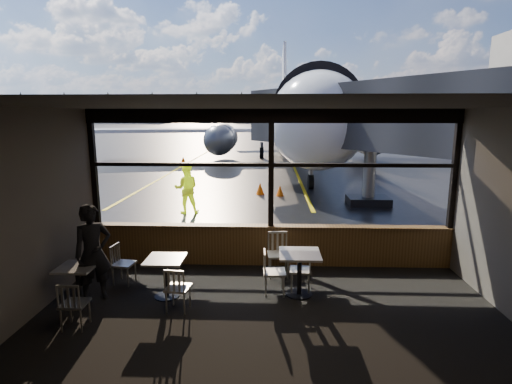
# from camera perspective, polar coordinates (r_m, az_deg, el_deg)

# --- Properties ---
(ground_plane) EXTENTS (520.00, 520.00, 0.00)m
(ground_plane) POSITION_cam_1_polar(r_m,az_deg,el_deg) (128.71, 2.26, 9.39)
(ground_plane) COLOR black
(ground_plane) RESTS_ON ground
(carpet_floor) EXTENTS (8.00, 6.00, 0.01)m
(carpet_floor) POSITION_cam_1_polar(r_m,az_deg,el_deg) (6.58, 1.98, -19.72)
(carpet_floor) COLOR black
(carpet_floor) RESTS_ON ground
(ceiling) EXTENTS (8.00, 6.00, 0.04)m
(ceiling) POSITION_cam_1_polar(r_m,az_deg,el_deg) (5.67, 2.22, 12.28)
(ceiling) COLOR #38332D
(ceiling) RESTS_ON ground
(wall_left) EXTENTS (0.04, 6.00, 3.50)m
(wall_left) POSITION_cam_1_polar(r_m,az_deg,el_deg) (7.12, -32.16, -3.89)
(wall_left) COLOR #514A41
(wall_left) RESTS_ON ground
(wall_back) EXTENTS (8.00, 0.04, 3.50)m
(wall_back) POSITION_cam_1_polar(r_m,az_deg,el_deg) (3.11, 1.91, -20.28)
(wall_back) COLOR #514A41
(wall_back) RESTS_ON ground
(window_sill) EXTENTS (8.00, 0.28, 0.90)m
(window_sill) POSITION_cam_1_polar(r_m,az_deg,el_deg) (9.14, 2.09, -7.69)
(window_sill) COLOR #4F3317
(window_sill) RESTS_ON ground
(window_header) EXTENTS (8.00, 0.18, 0.30)m
(window_header) POSITION_cam_1_polar(r_m,az_deg,el_deg) (8.66, 2.23, 10.81)
(window_header) COLOR black
(window_header) RESTS_ON ground
(mullion_left) EXTENTS (0.12, 0.12, 2.60)m
(mullion_left) POSITION_cam_1_polar(r_m,az_deg,el_deg) (9.60, -22.17, 3.14)
(mullion_left) COLOR black
(mullion_left) RESTS_ON ground
(mullion_centre) EXTENTS (0.12, 0.12, 2.60)m
(mullion_centre) POSITION_cam_1_polar(r_m,az_deg,el_deg) (8.74, 2.17, 3.25)
(mullion_centre) COLOR black
(mullion_centre) RESTS_ON ground
(mullion_right) EXTENTS (0.12, 0.12, 2.60)m
(mullion_right) POSITION_cam_1_polar(r_m,az_deg,el_deg) (9.59, 26.52, 2.79)
(mullion_right) COLOR black
(mullion_right) RESTS_ON ground
(window_transom) EXTENTS (8.00, 0.10, 0.08)m
(window_transom) POSITION_cam_1_polar(r_m,az_deg,el_deg) (8.73, 2.18, 3.90)
(window_transom) COLOR black
(window_transom) RESTS_ON ground
(airliner) EXTENTS (31.98, 38.15, 11.51)m
(airliner) POSITION_cam_1_polar(r_m,az_deg,el_deg) (31.08, 5.43, 15.27)
(airliner) COLOR white
(airliner) RESTS_ON ground_plane
(jet_bridge) EXTENTS (9.30, 11.37, 4.96)m
(jet_bridge) POSITION_cam_1_polar(r_m,az_deg,el_deg) (14.64, 16.56, 7.00)
(jet_bridge) COLOR #272729
(jet_bridge) RESTS_ON ground_plane
(cafe_table_near) EXTENTS (0.76, 0.76, 0.84)m
(cafe_table_near) POSITION_cam_1_polar(r_m,az_deg,el_deg) (7.71, 6.20, -11.59)
(cafe_table_near) COLOR #9B958E
(cafe_table_near) RESTS_ON carpet_floor
(cafe_table_mid) EXTENTS (0.70, 0.70, 0.76)m
(cafe_table_mid) POSITION_cam_1_polar(r_m,az_deg,el_deg) (7.79, -12.72, -11.87)
(cafe_table_mid) COLOR gray
(cafe_table_mid) RESTS_ON carpet_floor
(cafe_table_left) EXTENTS (0.65, 0.65, 0.71)m
(cafe_table_left) POSITION_cam_1_polar(r_m,az_deg,el_deg) (8.06, -24.05, -12.01)
(cafe_table_left) COLOR #ABA59D
(cafe_table_left) RESTS_ON carpet_floor
(chair_near_e) EXTENTS (0.49, 0.49, 0.83)m
(chair_near_e) POSITION_cam_1_polar(r_m,az_deg,el_deg) (7.90, 6.36, -11.07)
(chair_near_e) COLOR beige
(chair_near_e) RESTS_ON carpet_floor
(chair_near_w) EXTENTS (0.50, 0.50, 0.87)m
(chair_near_w) POSITION_cam_1_polar(r_m,az_deg,el_deg) (7.71, 2.65, -11.42)
(chair_near_w) COLOR #B7B3A5
(chair_near_w) RESTS_ON carpet_floor
(chair_near_n) EXTENTS (0.56, 0.56, 0.94)m
(chair_near_n) POSITION_cam_1_polar(r_m,az_deg,el_deg) (8.51, 3.22, -8.99)
(chair_near_n) COLOR #B1ABA0
(chair_near_n) RESTS_ON carpet_floor
(chair_mid_s) EXTENTS (0.50, 0.50, 0.82)m
(chair_mid_s) POSITION_cam_1_polar(r_m,az_deg,el_deg) (7.24, -11.08, -13.36)
(chair_mid_s) COLOR #BCB7AA
(chair_mid_s) RESTS_ON carpet_floor
(chair_mid_w) EXTENTS (0.51, 0.51, 0.82)m
(chair_mid_w) POSITION_cam_1_polar(r_m,az_deg,el_deg) (8.59, -18.36, -9.77)
(chair_mid_w) COLOR #AAA69A
(chair_mid_w) RESTS_ON carpet_floor
(chair_left_s) EXTENTS (0.45, 0.45, 0.81)m
(chair_left_s) POSITION_cam_1_polar(r_m,az_deg,el_deg) (7.20, -24.47, -14.36)
(chair_left_s) COLOR #ABA79A
(chair_left_s) RESTS_ON carpet_floor
(passenger) EXTENTS (0.78, 0.75, 1.81)m
(passenger) POSITION_cam_1_polar(r_m,az_deg,el_deg) (7.90, -22.25, -8.08)
(passenger) COLOR black
(passenger) RESTS_ON carpet_floor
(ground_crew) EXTENTS (0.95, 0.80, 1.73)m
(ground_crew) POSITION_cam_1_polar(r_m,az_deg,el_deg) (14.06, -9.92, 0.49)
(ground_crew) COLOR #BFF219
(ground_crew) RESTS_ON ground_plane
(cone_nose) EXTENTS (0.37, 0.37, 0.51)m
(cone_nose) POSITION_cam_1_polar(r_m,az_deg,el_deg) (17.22, 0.59, 0.50)
(cone_nose) COLOR #FF6908
(cone_nose) RESTS_ON ground_plane
(cone_wing) EXTENTS (0.36, 0.36, 0.50)m
(cone_wing) POSITION_cam_1_polar(r_m,az_deg,el_deg) (28.75, -10.35, 4.51)
(cone_wing) COLOR orange
(cone_wing) RESTS_ON ground_plane
(hangar_left) EXTENTS (45.00, 18.00, 11.00)m
(hangar_left) POSITION_cam_1_polar(r_m,az_deg,el_deg) (201.25, -18.48, 10.96)
(hangar_left) COLOR silver
(hangar_left) RESTS_ON ground_plane
(hangar_mid) EXTENTS (38.00, 15.00, 10.00)m
(hangar_mid) POSITION_cam_1_polar(r_m,az_deg,el_deg) (193.67, 2.27, 11.37)
(hangar_mid) COLOR silver
(hangar_mid) RESTS_ON ground_plane
(hangar_right) EXTENTS (50.00, 20.00, 12.00)m
(hangar_right) POSITION_cam_1_polar(r_m,az_deg,el_deg) (196.09, 20.44, 11.00)
(hangar_right) COLOR silver
(hangar_right) RESTS_ON ground_plane
(fuel_tank_a) EXTENTS (8.00, 8.00, 6.00)m
(fuel_tank_a) POSITION_cam_1_polar(r_m,az_deg,el_deg) (193.01, -6.83, 10.71)
(fuel_tank_a) COLOR silver
(fuel_tank_a) RESTS_ON ground_plane
(fuel_tank_b) EXTENTS (8.00, 8.00, 6.00)m
(fuel_tank_b) POSITION_cam_1_polar(r_m,az_deg,el_deg) (191.71, -3.83, 10.77)
(fuel_tank_b) COLOR silver
(fuel_tank_b) RESTS_ON ground_plane
(fuel_tank_c) EXTENTS (8.00, 8.00, 6.00)m
(fuel_tank_c) POSITION_cam_1_polar(r_m,az_deg,el_deg) (190.93, -0.79, 10.79)
(fuel_tank_c) COLOR silver
(fuel_tank_c) RESTS_ON ground_plane
(treeline) EXTENTS (360.00, 3.00, 12.00)m
(treeline) POSITION_cam_1_polar(r_m,az_deg,el_deg) (218.68, 2.27, 11.58)
(treeline) COLOR black
(treeline) RESTS_ON ground_plane
(cone_extra) EXTENTS (0.33, 0.33, 0.46)m
(cone_extra) POSITION_cam_1_polar(r_m,az_deg,el_deg) (16.90, 3.44, 0.20)
(cone_extra) COLOR #FF4D08
(cone_extra) RESTS_ON ground_plane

